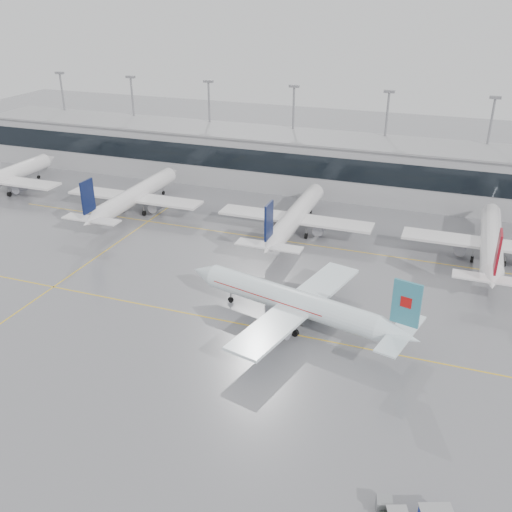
% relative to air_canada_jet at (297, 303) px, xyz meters
% --- Properties ---
extents(ground, '(320.00, 320.00, 0.00)m').
position_rel_air_canada_jet_xyz_m(ground, '(-9.61, -2.47, -3.59)').
color(ground, slate).
rests_on(ground, ground).
extents(taxi_line_main, '(120.00, 0.25, 0.01)m').
position_rel_air_canada_jet_xyz_m(taxi_line_main, '(-9.61, -2.47, -3.58)').
color(taxi_line_main, yellow).
rests_on(taxi_line_main, ground).
extents(taxi_line_north, '(120.00, 0.25, 0.01)m').
position_rel_air_canada_jet_xyz_m(taxi_line_north, '(-9.61, 27.53, -3.58)').
color(taxi_line_north, yellow).
rests_on(taxi_line_north, ground).
extents(taxi_line_cross, '(0.25, 60.00, 0.01)m').
position_rel_air_canada_jet_xyz_m(taxi_line_cross, '(-39.61, 12.53, -3.58)').
color(taxi_line_cross, yellow).
rests_on(taxi_line_cross, ground).
extents(terminal, '(180.00, 15.00, 12.00)m').
position_rel_air_canada_jet_xyz_m(terminal, '(-9.61, 59.53, 2.41)').
color(terminal, '#9D9DA1').
rests_on(terminal, ground).
extents(terminal_glass, '(180.00, 0.20, 5.00)m').
position_rel_air_canada_jet_xyz_m(terminal_glass, '(-9.61, 51.98, 3.91)').
color(terminal_glass, black).
rests_on(terminal_glass, ground).
extents(terminal_roof, '(182.00, 16.00, 0.40)m').
position_rel_air_canada_jet_xyz_m(terminal_roof, '(-9.61, 59.53, 8.61)').
color(terminal_roof, gray).
rests_on(terminal_roof, ground).
extents(light_masts, '(156.40, 1.00, 22.60)m').
position_rel_air_canada_jet_xyz_m(light_masts, '(-9.61, 65.53, 9.76)').
color(light_masts, gray).
rests_on(light_masts, ground).
extents(air_canada_jet, '(35.85, 29.02, 11.33)m').
position_rel_air_canada_jet_xyz_m(air_canada_jet, '(0.00, 0.00, 0.00)').
color(air_canada_jet, white).
rests_on(air_canada_jet, ground).
extents(parked_jet_a, '(29.64, 36.96, 11.72)m').
position_rel_air_canada_jet_xyz_m(parked_jet_a, '(-79.61, 31.21, 0.12)').
color(parked_jet_a, white).
rests_on(parked_jet_a, ground).
extents(parked_jet_b, '(29.64, 36.96, 11.72)m').
position_rel_air_canada_jet_xyz_m(parked_jet_b, '(-44.61, 31.21, 0.12)').
color(parked_jet_b, white).
rests_on(parked_jet_b, ground).
extents(parked_jet_c, '(29.64, 36.96, 11.72)m').
position_rel_air_canada_jet_xyz_m(parked_jet_c, '(-9.61, 31.21, 0.12)').
color(parked_jet_c, white).
rests_on(parked_jet_c, ground).
extents(parked_jet_d, '(29.64, 36.96, 11.72)m').
position_rel_air_canada_jet_xyz_m(parked_jet_d, '(25.39, 31.21, 0.12)').
color(parked_jet_d, white).
rests_on(parked_jet_d, ground).
extents(gse_unit, '(1.67, 1.59, 1.41)m').
position_rel_air_canada_jet_xyz_m(gse_unit, '(16.38, -27.64, -2.88)').
color(gse_unit, slate).
rests_on(gse_unit, ground).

